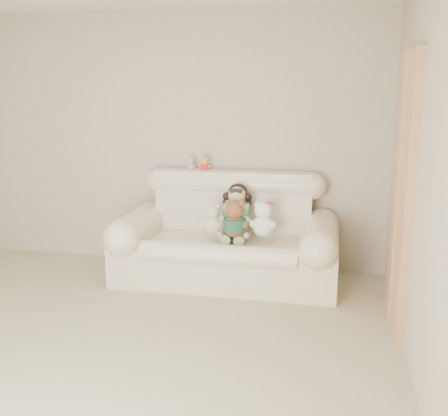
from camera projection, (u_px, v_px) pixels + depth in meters
floor at (54, 381)px, 3.41m from camera, size 5.00×5.00×0.00m
wall_back at (168, 141)px, 5.51m from camera, size 4.50×0.00×4.50m
wall_right at (445, 196)px, 2.67m from camera, size 0.00×5.00×5.00m
sofa at (226, 230)px, 5.05m from camera, size 2.10×0.95×1.03m
door_panel at (402, 193)px, 4.07m from camera, size 0.06×0.90×2.10m
seated_child at (237, 211)px, 5.08m from camera, size 0.35×0.42×0.54m
brown_teddy at (235, 215)px, 4.83m from camera, size 0.30×0.26×0.40m
white_cat at (263, 215)px, 4.85m from camera, size 0.28×0.22×0.40m
cream_teddy at (213, 216)px, 4.92m from camera, size 0.27×0.25×0.35m
yellow_mini_bear at (205, 163)px, 5.34m from camera, size 0.12×0.10×0.17m
grey_mini_plush at (191, 163)px, 5.38m from camera, size 0.13×0.11×0.17m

